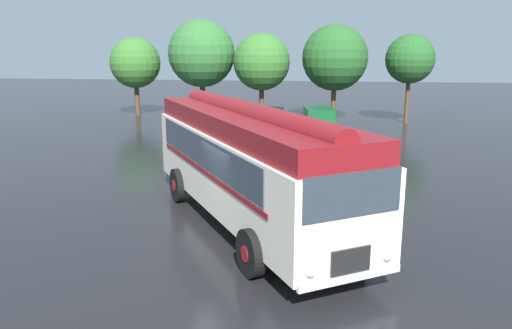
{
  "coord_description": "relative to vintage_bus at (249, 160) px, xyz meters",
  "views": [
    {
      "loc": [
        2.01,
        -12.49,
        5.02
      ],
      "look_at": [
        0.05,
        2.49,
        1.4
      ],
      "focal_mm": 35.0,
      "sensor_mm": 36.0,
      "label": 1
    }
  ],
  "objects": [
    {
      "name": "car_mid_right",
      "position": [
        1.86,
        14.06,
        -1.05
      ],
      "size": [
        2.4,
        4.4,
        1.66
      ],
      "color": "#144C28",
      "rests_on": "ground"
    },
    {
      "name": "tree_right_of_centre",
      "position": [
        2.78,
        20.33,
        2.3
      ],
      "size": [
        4.31,
        4.31,
        6.37
      ],
      "color": "#4C3823",
      "rests_on": "ground"
    },
    {
      "name": "vintage_bus",
      "position": [
        0.0,
        0.0,
        0.0
      ],
      "size": [
        7.35,
        9.88,
        3.49
      ],
      "color": "silver",
      "rests_on": "ground"
    },
    {
      "name": "car_mid_left",
      "position": [
        -0.98,
        13.31,
        -1.05
      ],
      "size": [
        2.23,
        4.33,
        1.66
      ],
      "color": "black",
      "rests_on": "ground"
    },
    {
      "name": "ground_plane",
      "position": [
        -0.06,
        -0.98,
        -1.89
      ],
      "size": [
        120.0,
        120.0,
        0.0
      ],
      "primitive_type": "plane",
      "color": "black"
    },
    {
      "name": "car_near_left",
      "position": [
        -4.02,
        13.95,
        -1.05
      ],
      "size": [
        2.32,
        4.37,
        1.66
      ],
      "color": "silver",
      "rests_on": "ground"
    },
    {
      "name": "tree_centre",
      "position": [
        -2.04,
        20.32,
        2.09
      ],
      "size": [
        3.79,
        3.79,
        5.82
      ],
      "color": "#4C3823",
      "rests_on": "ground"
    },
    {
      "name": "tree_left_of_centre",
      "position": [
        -6.31,
        20.84,
        2.61
      ],
      "size": [
        4.6,
        4.6,
        6.76
      ],
      "color": "#4C3823",
      "rests_on": "ground"
    },
    {
      "name": "tree_far_left",
      "position": [
        -11.31,
        21.55,
        1.95
      ],
      "size": [
        3.59,
        3.59,
        5.59
      ],
      "color": "#4C3823",
      "rests_on": "ground"
    },
    {
      "name": "tree_far_right",
      "position": [
        7.62,
        20.25,
        2.32
      ],
      "size": [
        3.13,
        3.13,
        5.72
      ],
      "color": "#4C3823",
      "rests_on": "ground"
    }
  ]
}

